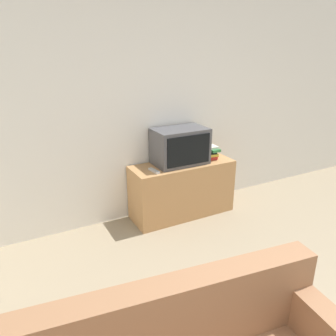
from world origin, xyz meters
name	(u,v)px	position (x,y,z in m)	size (l,w,h in m)	color
wall_back	(139,110)	(0.00, 3.03, 1.30)	(9.00, 0.06, 2.60)	white
tv_stand	(182,189)	(0.43, 2.75, 0.33)	(1.26, 0.46, 0.67)	tan
television	(180,146)	(0.41, 2.78, 0.88)	(0.63, 0.40, 0.42)	#4C4C51
book_stack	(211,152)	(0.83, 2.76, 0.75)	(0.16, 0.23, 0.16)	#B72D28
remote_on_stand	(154,171)	(0.01, 2.66, 0.68)	(0.07, 0.18, 0.02)	#B7B7B7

